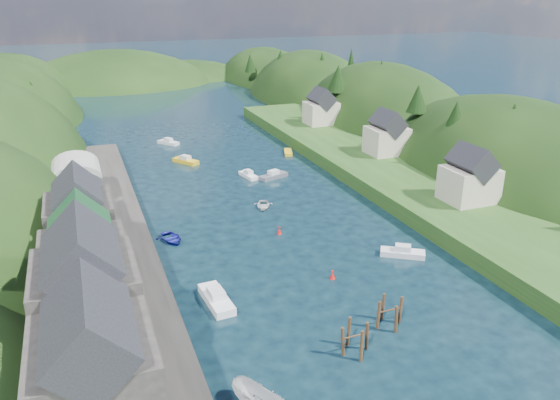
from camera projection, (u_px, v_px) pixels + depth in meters
name	position (u px, v px, depth m)	size (l,w,h in m)	color
ground	(236.00, 180.00, 96.11)	(600.00, 600.00, 0.00)	black
hillside_right	(382.00, 157.00, 135.53)	(36.00, 245.56, 48.00)	black
far_hills	(148.00, 109.00, 208.67)	(103.00, 68.00, 44.00)	black
hill_trees	(216.00, 102.00, 105.37)	(92.05, 150.07, 12.23)	black
quay_left	(107.00, 275.00, 61.58)	(12.00, 110.00, 2.00)	#2D2B28
terrace_left_grass	(40.00, 284.00, 59.17)	(12.00, 110.00, 2.50)	#234719
quayside_buildings	(87.00, 288.00, 46.87)	(8.00, 35.84, 12.90)	#2D2B28
boat_sheds	(78.00, 189.00, 75.99)	(7.00, 21.00, 7.50)	#2D2D30
terrace_right	(389.00, 174.00, 95.25)	(16.00, 120.00, 2.40)	#234719
right_bank_cottages	(381.00, 136.00, 101.87)	(9.00, 59.24, 8.41)	beige
piling_cluster_near	(355.00, 341.00, 49.56)	(2.95, 2.78, 3.61)	#382314
piling_cluster_far	(389.00, 315.00, 53.64)	(2.98, 2.81, 3.53)	#382314
channel_buoy_near	(332.00, 275.00, 62.73)	(0.70, 0.70, 1.10)	red
channel_buoy_far	(279.00, 231.00, 74.36)	(0.70, 0.70, 1.10)	red
moored_boats	(239.00, 232.00, 73.85)	(34.02, 89.04, 2.16)	yellow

